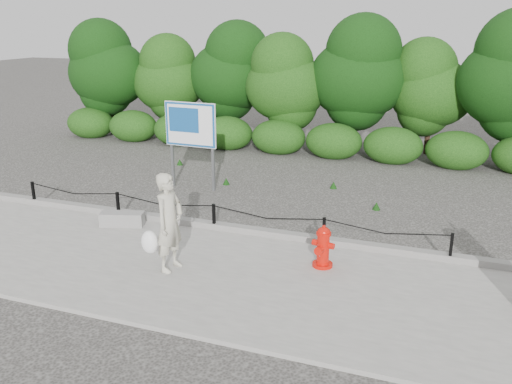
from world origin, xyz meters
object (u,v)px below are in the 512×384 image
object	(u,v)px
concrete_block	(122,219)
advertising_sign	(190,129)
pedestrian	(168,224)
fire_hydrant	(323,247)

from	to	relation	value
concrete_block	advertising_sign	xyz separation A→B (m)	(0.13, 3.31, 1.49)
pedestrian	concrete_block	bearing A→B (deg)	59.54
concrete_block	pedestrian	bearing A→B (deg)	-37.29
fire_hydrant	concrete_block	world-z (taller)	fire_hydrant
fire_hydrant	pedestrian	xyz separation A→B (m)	(-2.67, -1.08, 0.51)
fire_hydrant	advertising_sign	distance (m)	6.16
fire_hydrant	pedestrian	distance (m)	2.93
fire_hydrant	advertising_sign	xyz separation A→B (m)	(-4.66, 3.84, 1.25)
pedestrian	concrete_block	world-z (taller)	pedestrian
advertising_sign	concrete_block	bearing A→B (deg)	-90.17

